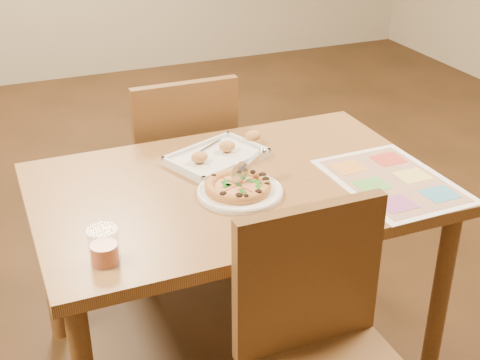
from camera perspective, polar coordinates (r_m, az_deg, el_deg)
name	(u,v)px	position (r m, az deg, el deg)	size (l,w,h in m)	color
dining_table	(236,206)	(2.21, -0.37, -2.24)	(1.30, 0.85, 0.72)	#99693D
chair_near	(322,334)	(1.80, 7.05, -12.89)	(0.42, 0.42, 0.47)	brown
chair_far	(181,154)	(2.74, -5.10, 2.25)	(0.42, 0.42, 0.47)	brown
plate	(240,192)	(2.10, 0.00, -1.04)	(0.27, 0.27, 0.01)	white
pizza	(238,186)	(2.09, -0.18, -0.56)	(0.21, 0.21, 0.03)	#C88B44
pizza_cutter	(248,166)	(2.10, 0.66, 1.24)	(0.14, 0.07, 0.08)	silver
appetizer_tray	(219,156)	(2.32, -1.81, 2.08)	(0.38, 0.32, 0.06)	silver
glass_tumbler	(104,248)	(1.79, -11.54, -5.72)	(0.08, 0.08, 0.10)	#8D300A
menu	(392,181)	(2.23, 12.88, -0.06)	(0.34, 0.48, 0.01)	white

